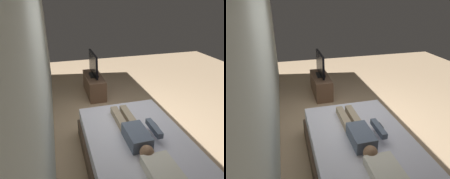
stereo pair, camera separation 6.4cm
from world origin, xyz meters
TOP-DOWN VIEW (x-y plane):
  - ground_plane at (0.00, 0.00)m, footprint 10.00×10.00m
  - back_wall at (0.40, 1.51)m, footprint 6.40×0.10m
  - bed at (-0.84, 0.29)m, footprint 2.09×1.46m
  - pillow at (-1.56, 0.29)m, footprint 0.48×0.34m
  - person at (-0.81, 0.33)m, footprint 1.26×0.46m
  - remote at (-0.66, -0.07)m, footprint 0.15×0.04m
  - tv_stand at (1.81, 0.40)m, footprint 1.10×0.40m
  - tv at (1.81, 0.40)m, footprint 0.88×0.20m

SIDE VIEW (x-z plane):
  - ground_plane at x=0.00m, z-range 0.00..0.00m
  - tv_stand at x=1.81m, z-range 0.00..0.50m
  - bed at x=-0.84m, z-range -0.01..0.53m
  - remote at x=-0.66m, z-range 0.54..0.56m
  - pillow at x=-1.56m, z-range 0.54..0.66m
  - person at x=-0.81m, z-range 0.53..0.71m
  - tv at x=1.81m, z-range 0.49..1.08m
  - back_wall at x=0.40m, z-range 0.00..2.80m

